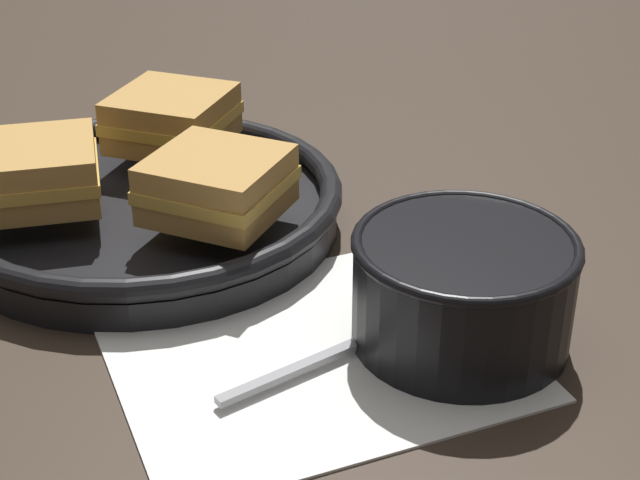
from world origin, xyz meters
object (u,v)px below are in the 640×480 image
(sandwich_near_right, at_px, (172,118))
(spoon, at_px, (359,343))
(skillet, at_px, (147,205))
(sandwich_near_left, at_px, (217,185))
(sandwich_far_left, at_px, (35,172))
(soup_bowl, at_px, (463,284))

(sandwich_near_right, bearing_deg, spoon, -85.94)
(skillet, height_order, sandwich_near_left, sandwich_near_left)
(spoon, distance_m, skillet, 0.24)
(skillet, xyz_separation_m, sandwich_far_left, (-0.08, 0.01, 0.04))
(spoon, bearing_deg, sandwich_near_left, 93.92)
(skillet, distance_m, sandwich_near_left, 0.09)
(soup_bowl, distance_m, sandwich_near_right, 0.33)
(soup_bowl, height_order, spoon, soup_bowl)
(sandwich_near_left, height_order, sandwich_far_left, same)
(sandwich_near_left, relative_size, sandwich_near_right, 1.00)
(soup_bowl, xyz_separation_m, spoon, (-0.07, 0.02, -0.04))
(skillet, xyz_separation_m, sandwich_near_left, (0.03, -0.08, 0.04))
(sandwich_near_left, distance_m, sandwich_near_right, 0.14)
(soup_bowl, relative_size, sandwich_far_left, 1.31)
(soup_bowl, distance_m, skillet, 0.29)
(spoon, bearing_deg, sandwich_near_right, 85.14)
(soup_bowl, bearing_deg, sandwich_near_left, 120.57)
(spoon, relative_size, sandwich_far_left, 1.35)
(skillet, height_order, sandwich_near_right, sandwich_near_right)
(soup_bowl, height_order, skillet, soup_bowl)
(soup_bowl, relative_size, spoon, 0.96)
(soup_bowl, xyz_separation_m, sandwich_near_left, (-0.10, 0.18, 0.02))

